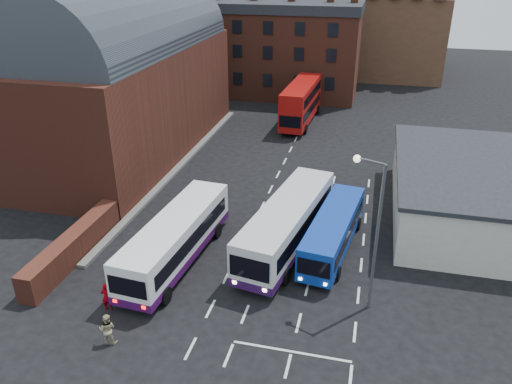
% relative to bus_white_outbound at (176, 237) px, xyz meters
% --- Properties ---
extents(ground, '(180.00, 180.00, 0.00)m').
position_rel_bus_white_outbound_xyz_m(ground, '(3.57, -3.23, -1.85)').
color(ground, black).
extents(railway_station, '(12.00, 28.00, 16.00)m').
position_rel_bus_white_outbound_xyz_m(railway_station, '(-11.93, 17.77, 5.79)').
color(railway_station, '#602B1E').
rests_on(railway_station, ground).
extents(forecourt_wall, '(1.20, 10.00, 1.80)m').
position_rel_bus_white_outbound_xyz_m(forecourt_wall, '(-6.63, -1.23, -0.95)').
color(forecourt_wall, '#602B1E').
rests_on(forecourt_wall, ground).
extents(cream_building, '(10.40, 16.40, 4.25)m').
position_rel_bus_white_outbound_xyz_m(cream_building, '(18.57, 10.77, 0.31)').
color(cream_building, beige).
rests_on(cream_building, ground).
extents(brick_terrace, '(22.00, 10.00, 11.00)m').
position_rel_bus_white_outbound_xyz_m(brick_terrace, '(-2.43, 42.77, 3.65)').
color(brick_terrace, brown).
rests_on(brick_terrace, ground).
extents(castle_keep, '(22.00, 22.00, 12.00)m').
position_rel_bus_white_outbound_xyz_m(castle_keep, '(9.57, 62.77, 4.15)').
color(castle_keep, brown).
rests_on(castle_keep, ground).
extents(bus_white_outbound, '(3.58, 11.63, 3.12)m').
position_rel_bus_white_outbound_xyz_m(bus_white_outbound, '(0.00, 0.00, 0.00)').
color(bus_white_outbound, white).
rests_on(bus_white_outbound, ground).
extents(bus_white_inbound, '(4.81, 12.47, 3.32)m').
position_rel_bus_white_outbound_xyz_m(bus_white_inbound, '(6.53, 3.32, 0.12)').
color(bus_white_inbound, silver).
rests_on(bus_white_inbound, ground).
extents(bus_blue, '(3.48, 9.93, 2.65)m').
position_rel_bus_white_outbound_xyz_m(bus_blue, '(9.54, 3.68, -0.28)').
color(bus_blue, '#0D339C').
rests_on(bus_blue, ground).
extents(bus_red_double, '(3.30, 11.61, 4.60)m').
position_rel_bus_white_outbound_xyz_m(bus_red_double, '(3.14, 30.42, 0.60)').
color(bus_red_double, '#AA0F0D').
rests_on(bus_red_double, ground).
extents(street_lamp, '(1.69, 0.87, 8.85)m').
position_rel_bus_white_outbound_xyz_m(street_lamp, '(11.88, -1.69, 3.50)').
color(street_lamp, slate).
rests_on(street_lamp, ground).
extents(pedestrian_red, '(0.70, 0.54, 1.73)m').
position_rel_bus_white_outbound_xyz_m(pedestrian_red, '(-1.97, -5.41, -0.98)').
color(pedestrian_red, '#88000A').
rests_on(pedestrian_red, ground).
extents(pedestrian_beige, '(0.97, 0.83, 1.75)m').
position_rel_bus_white_outbound_xyz_m(pedestrian_beige, '(-0.63, -7.80, -0.97)').
color(pedestrian_beige, tan).
rests_on(pedestrian_beige, ground).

